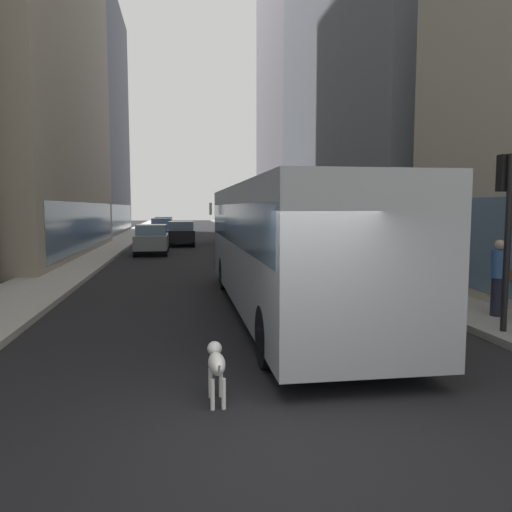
% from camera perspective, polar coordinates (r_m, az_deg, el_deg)
% --- Properties ---
extents(ground_plane, '(120.00, 120.00, 0.00)m').
position_cam_1_polar(ground_plane, '(40.43, -6.87, 1.92)').
color(ground_plane, black).
extents(sidewalk_left, '(2.40, 110.00, 0.15)m').
position_cam_1_polar(sidewalk_left, '(40.65, -14.93, 1.89)').
color(sidewalk_left, '#ADA89E').
rests_on(sidewalk_left, ground).
extents(sidewalk_right, '(2.40, 110.00, 0.15)m').
position_cam_1_polar(sidewalk_right, '(41.01, 1.12, 2.11)').
color(sidewalk_right, gray).
rests_on(sidewalk_right, ground).
extents(building_left_far, '(10.44, 18.50, 21.87)m').
position_cam_1_polar(building_left_far, '(50.86, -21.35, 14.68)').
color(building_left_far, slate).
rests_on(building_left_far, ground).
extents(building_right_far, '(8.72, 16.86, 31.07)m').
position_cam_1_polar(building_right_far, '(52.33, 6.56, 19.89)').
color(building_right_far, slate).
rests_on(building_right_far, ground).
extents(transit_bus, '(2.78, 11.53, 3.05)m').
position_cam_1_polar(transit_bus, '(12.08, 3.24, 1.92)').
color(transit_bus, '#999EA3').
rests_on(transit_bus, ground).
extents(car_yellow_taxi, '(1.95, 4.10, 1.62)m').
position_cam_1_polar(car_yellow_taxi, '(28.42, -0.41, 2.09)').
color(car_yellow_taxi, yellow).
rests_on(car_yellow_taxi, ground).
extents(car_black_suv, '(1.73, 4.60, 1.62)m').
position_cam_1_polar(car_black_suv, '(33.92, -8.55, 2.59)').
color(car_black_suv, black).
rests_on(car_black_suv, ground).
extents(car_grey_wagon, '(1.72, 3.90, 1.62)m').
position_cam_1_polar(car_grey_wagon, '(27.80, -11.81, 1.89)').
color(car_grey_wagon, slate).
rests_on(car_grey_wagon, ground).
extents(car_blue_hatchback, '(1.82, 4.12, 1.62)m').
position_cam_1_polar(car_blue_hatchback, '(43.86, -10.69, 3.22)').
color(car_blue_hatchback, '#4C6BB7').
rests_on(car_blue_hatchback, ground).
extents(car_white_van, '(1.77, 4.44, 1.62)m').
position_cam_1_polar(car_white_van, '(49.66, -10.47, 3.48)').
color(car_white_van, silver).
rests_on(car_white_van, ground).
extents(box_truck, '(2.30, 7.50, 3.05)m').
position_cam_1_polar(box_truck, '(35.37, -2.07, 4.14)').
color(box_truck, '#19519E').
rests_on(box_truck, ground).
extents(dalmatian_dog, '(0.22, 0.96, 0.72)m').
position_cam_1_polar(dalmatian_dog, '(6.70, -4.55, -12.10)').
color(dalmatian_dog, white).
rests_on(dalmatian_dog, ground).
extents(pedestrian_with_handbag, '(0.45, 0.34, 1.69)m').
position_cam_1_polar(pedestrian_with_handbag, '(12.24, 25.95, -2.19)').
color(pedestrian_with_handbag, '#1E1E2D').
rests_on(pedestrian_with_handbag, sidewalk_right).
extents(pedestrian_in_coat, '(0.34, 0.34, 1.69)m').
position_cam_1_polar(pedestrian_in_coat, '(15.19, 17.67, -0.49)').
color(pedestrian_in_coat, '#1E1E2D').
rests_on(pedestrian_in_coat, sidewalk_right).
extents(traffic_light_near, '(0.24, 0.41, 3.40)m').
position_cam_1_polar(traffic_light_near, '(10.74, 26.63, 4.40)').
color(traffic_light_near, black).
rests_on(traffic_light_near, sidewalk_right).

